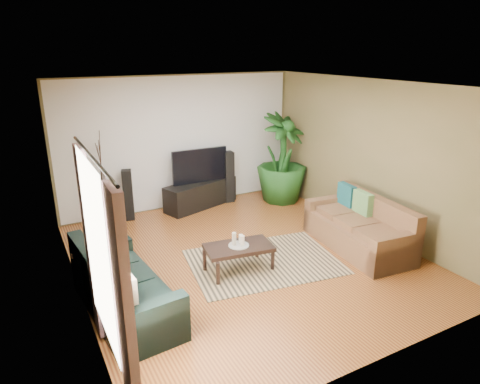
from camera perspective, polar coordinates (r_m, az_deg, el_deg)
floor at (r=6.93m, az=0.80°, el=-8.72°), size 5.50×5.50×0.00m
ceiling at (r=6.17m, az=0.91°, el=14.12°), size 5.50×5.50×0.00m
wall_back at (r=8.85m, az=-7.93°, el=6.52°), size 5.00×0.00×5.00m
wall_front at (r=4.40m, az=18.78°, el=-7.19°), size 5.00×0.00×5.00m
wall_left at (r=5.70m, az=-21.68°, el=-1.56°), size 0.00×5.50×5.50m
wall_right at (r=7.91m, az=16.91°, el=4.42°), size 0.00×5.50×5.50m
backwall_panel at (r=8.84m, az=-7.91°, el=6.51°), size 4.90×0.00×4.90m
window_pane at (r=4.21m, az=-18.53°, el=-7.61°), size 0.00×1.80×1.80m
curtain_near at (r=3.69m, az=-15.07°, el=-15.69°), size 0.08×0.35×2.20m
curtain_far at (r=4.99m, az=-19.28°, el=-6.60°), size 0.08×0.35×2.20m
curtain_rod at (r=3.91m, az=-19.16°, el=4.44°), size 0.03×1.90×0.03m
sofa_left at (r=5.62m, az=-15.16°, el=-11.55°), size 1.01×2.00×0.85m
sofa_right at (r=7.35m, az=15.48°, el=-4.12°), size 1.06×2.03×0.85m
area_rug at (r=6.81m, az=3.18°, el=-9.25°), size 2.49×1.94×0.01m
coffee_table at (r=6.48m, az=-0.17°, el=-8.79°), size 1.06×0.68×0.41m
candle_tray at (r=6.38m, az=-0.18°, el=-7.12°), size 0.31×0.31×0.01m
candle_tall at (r=6.34m, az=-0.79°, el=-6.26°), size 0.06×0.06×0.20m
candle_mid at (r=6.33m, az=0.32°, el=-6.50°), size 0.06×0.06×0.15m
candle_short at (r=6.43m, az=0.12°, el=-6.22°), size 0.06×0.06×0.13m
tv_stand at (r=9.02m, az=-5.25°, el=-0.27°), size 1.69×0.95×0.54m
television at (r=8.84m, az=-5.37°, el=3.53°), size 1.19×0.06×0.70m
speaker_left at (r=8.51m, az=-14.69°, el=-0.39°), size 0.23×0.24×1.00m
speaker_right at (r=9.20m, az=-1.55°, el=2.04°), size 0.22×0.24×1.11m
potted_plant at (r=9.18m, az=5.63°, el=4.48°), size 1.39×1.39×1.90m
plant_pot at (r=9.42m, az=5.47°, el=-0.31°), size 0.35×0.35×0.27m
pedestal at (r=8.53m, az=-17.39°, el=-2.87°), size 0.45×0.45×0.36m
vase at (r=8.42m, az=-17.62°, el=-0.69°), size 0.33×0.33×0.46m
side_table at (r=6.53m, az=-18.90°, el=-8.78°), size 0.62×0.62×0.58m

